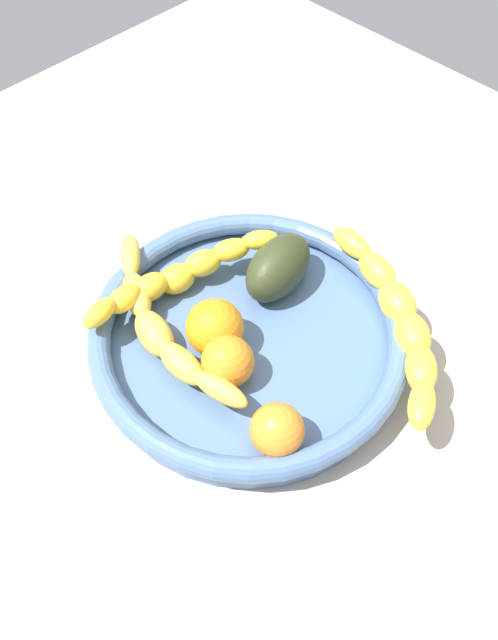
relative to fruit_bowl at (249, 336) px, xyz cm
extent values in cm
cube|color=#B2A69A|center=(0.00, 0.00, -3.95)|extent=(120.00, 120.00, 3.00)
cylinder|color=#4B6892|center=(0.00, 0.00, -1.27)|extent=(31.92, 31.92, 2.37)
torus|color=#4B6892|center=(0.00, 0.00, 1.12)|extent=(33.61, 33.61, 2.41)
ellipsoid|color=yellow|center=(8.00, 6.25, 4.13)|extent=(4.67, 4.22, 2.14)
ellipsoid|color=yellow|center=(5.23, 8.00, 3.27)|extent=(4.92, 4.23, 2.52)
ellipsoid|color=yellow|center=(2.24, 9.37, 2.42)|extent=(4.98, 4.22, 2.91)
ellipsoid|color=yellow|center=(-0.90, 10.33, 1.56)|extent=(4.86, 4.17, 3.29)
ellipsoid|color=yellow|center=(-4.13, 10.87, 2.42)|extent=(4.49, 3.30, 2.91)
ellipsoid|color=yellow|center=(-7.41, 10.97, 3.27)|extent=(4.31, 2.67, 2.52)
ellipsoid|color=yellow|center=(-10.68, 10.63, 4.13)|extent=(4.52, 2.82, 2.14)
ellipsoid|color=yellow|center=(4.19, -18.42, 3.25)|extent=(5.98, 4.91, 2.54)
ellipsoid|color=yellow|center=(7.73, -15.90, 2.70)|extent=(6.13, 5.89, 3.08)
ellipsoid|color=yellow|center=(10.73, -12.76, 2.14)|extent=(6.21, 6.52, 3.63)
ellipsoid|color=yellow|center=(13.07, -9.10, 2.14)|extent=(5.71, 6.50, 3.63)
ellipsoid|color=yellow|center=(14.67, -5.06, 2.70)|extent=(4.47, 6.08, 3.08)
ellipsoid|color=yellow|center=(15.46, -0.79, 3.25)|extent=(3.00, 5.64, 2.54)
ellipsoid|color=yellow|center=(-2.95, 15.54, 2.87)|extent=(5.54, 6.20, 2.18)
ellipsoid|color=yellow|center=(-5.68, 11.20, 2.23)|extent=(5.20, 6.76, 2.77)
ellipsoid|color=yellow|center=(-7.44, 6.37, 1.59)|extent=(4.74, 6.80, 3.36)
ellipsoid|color=yellow|center=(-8.13, 1.29, 2.23)|extent=(2.94, 6.25, 2.77)
ellipsoid|color=yellow|center=(-7.72, -3.83, 2.87)|extent=(3.29, 6.47, 2.18)
sphere|color=orange|center=(-6.86, -10.47, 2.49)|extent=(5.16, 5.16, 5.16)
sphere|color=orange|center=(-4.88, -1.92, 2.57)|extent=(5.31, 5.31, 5.31)
sphere|color=orange|center=(-3.12, 1.80, 2.90)|extent=(5.97, 5.97, 5.97)
ellipsoid|color=#30381D|center=(7.40, 2.88, 2.72)|extent=(10.20, 7.05, 6.45)
camera|label=1|loc=(-28.28, -28.18, 56.61)|focal=36.82mm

